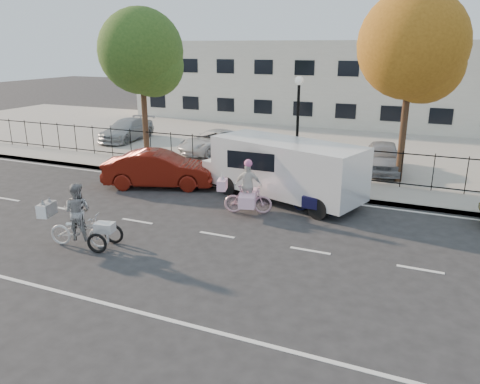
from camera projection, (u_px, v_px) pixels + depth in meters
The scene contains 20 objects.
ground at pixel (217, 235), 14.67m from camera, with size 120.00×120.00×0.00m, color #333334.
road_markings at pixel (217, 235), 14.67m from camera, with size 60.00×9.52×0.01m, color silver, non-canonical shape.
curb at pixel (271, 189), 19.07m from camera, with size 60.00×0.10×0.15m, color #A8A399.
sidewalk at pixel (279, 183), 19.99m from camera, with size 60.00×2.20×0.15m, color #A8A399.
parking_lot at pixel (328, 144), 27.78m from camera, with size 60.00×15.60×0.15m, color #A8A399.
iron_fence at pixel (288, 158), 20.70m from camera, with size 58.00×0.06×1.50m, color black, non-canonical shape.
building at pixel (360, 82), 35.67m from camera, with size 34.00×10.00×6.00m, color silver.
lamppost at pixel (298, 110), 19.50m from camera, with size 0.36×0.36×4.33m.
street_sign at pixel (246, 145), 20.90m from camera, with size 0.85×0.06×1.80m.
zebra_trike at pixel (79, 222), 13.64m from camera, with size 2.27×1.19×1.94m.
unicorn_bike at pixel (247, 193), 16.38m from camera, with size 1.98×1.43×1.95m.
bull_bike at pixel (316, 193), 16.38m from camera, with size 1.99×1.38×1.83m.
white_van at pixel (284, 168), 17.67m from camera, with size 6.90×3.85×2.28m.
red_sedan at pixel (160, 169), 19.47m from camera, with size 1.60×4.58×1.51m, color #63140B.
pedestrian at pixel (222, 154), 21.03m from camera, with size 0.63×0.41×1.73m, color black.
lot_car_a at pixel (127, 130), 28.37m from camera, with size 1.77×4.36×1.27m, color #A7ABAF.
lot_car_b at pixel (214, 142), 25.09m from camera, with size 1.97×4.28×1.19m, color silver.
lot_car_d at pixel (383, 157), 21.36m from camera, with size 1.57×3.91×1.33m, color #9FA1A6.
tree_west at pixel (144, 56), 22.32m from camera, with size 4.06×4.06×7.45m.
tree_mid at pixel (416, 50), 18.29m from camera, with size 4.28×4.28×7.85m.
Camera 1 is at (6.04, -12.19, 5.69)m, focal length 35.00 mm.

